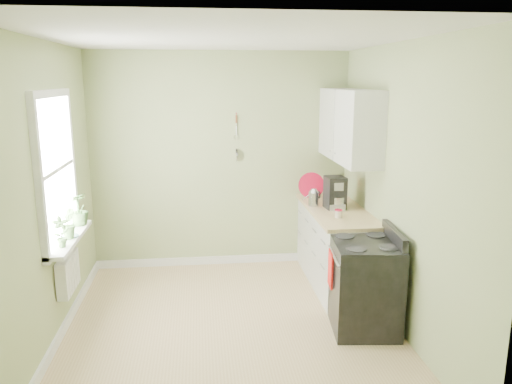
{
  "coord_description": "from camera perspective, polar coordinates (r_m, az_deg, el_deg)",
  "views": [
    {
      "loc": [
        -0.27,
        -4.39,
        2.36
      ],
      "look_at": [
        0.3,
        0.55,
        1.23
      ],
      "focal_mm": 35.0,
      "sensor_mm": 36.0,
      "label": 1
    }
  ],
  "objects": [
    {
      "name": "stand_mixer",
      "position": [
        5.78,
        9.14,
        -0.37
      ],
      "size": [
        0.21,
        0.31,
        0.36
      ],
      "color": "#B2B2B7",
      "rests_on": "countertop"
    },
    {
      "name": "base_cabinets",
      "position": [
        5.94,
        9.16,
        -6.31
      ],
      "size": [
        0.6,
        1.6,
        0.87
      ],
      "primitive_type": "cube",
      "color": "white",
      "rests_on": "floor"
    },
    {
      "name": "kettle",
      "position": [
        5.86,
        6.59,
        -0.6
      ],
      "size": [
        0.2,
        0.12,
        0.21
      ],
      "color": "silver",
      "rests_on": "countertop"
    },
    {
      "name": "plant_b",
      "position": [
        4.98,
        -20.68,
        -3.39
      ],
      "size": [
        0.17,
        0.19,
        0.29
      ],
      "primitive_type": "imported",
      "rotation": [
        0.0,
        0.0,
        1.85
      ],
      "color": "#3E622F",
      "rests_on": "window_sill"
    },
    {
      "name": "countertop",
      "position": [
        5.8,
        9.23,
        -2.07
      ],
      "size": [
        0.64,
        1.6,
        0.04
      ],
      "primitive_type": "cube",
      "color": "#DBBF86",
      "rests_on": "base_cabinets"
    },
    {
      "name": "jar",
      "position": [
        5.41,
        9.41,
        -2.43
      ],
      "size": [
        0.08,
        0.08,
        0.09
      ],
      "color": "#BCAD92",
      "rests_on": "countertop"
    },
    {
      "name": "window_sill",
      "position": [
        5.07,
        -20.52,
        -5.02
      ],
      "size": [
        0.18,
        1.14,
        0.04
      ],
      "primitive_type": "cube",
      "color": "white",
      "rests_on": "wall_left"
    },
    {
      "name": "floor",
      "position": [
        5.0,
        -2.83,
        -15.55
      ],
      "size": [
        3.2,
        3.6,
        0.02
      ],
      "primitive_type": "cube",
      "color": "tan",
      "rests_on": "ground"
    },
    {
      "name": "upper_cabinets",
      "position": [
        5.77,
        10.6,
        7.5
      ],
      "size": [
        0.35,
        1.4,
        0.8
      ],
      "primitive_type": "cube",
      "color": "white",
      "rests_on": "wall_right"
    },
    {
      "name": "window",
      "position": [
        4.94,
        -21.95,
        2.41
      ],
      "size": [
        0.06,
        1.14,
        1.44
      ],
      "color": "white",
      "rests_on": "wall_left"
    },
    {
      "name": "stove",
      "position": [
        4.96,
        12.3,
        -10.28
      ],
      "size": [
        0.69,
        0.77,
        0.99
      ],
      "color": "black",
      "rests_on": "floor"
    },
    {
      "name": "coffee_maker",
      "position": [
        5.76,
        8.99,
        -0.16
      ],
      "size": [
        0.23,
        0.25,
        0.37
      ],
      "color": "black",
      "rests_on": "countertop"
    },
    {
      "name": "red_tray",
      "position": [
        6.23,
        6.35,
        0.76
      ],
      "size": [
        0.33,
        0.08,
        0.32
      ],
      "primitive_type": "cylinder",
      "rotation": [
        1.45,
        0.0,
        -0.07
      ],
      "color": "#A30D2A",
      "rests_on": "countertop"
    },
    {
      "name": "wall_utensils",
      "position": [
        6.24,
        -2.24,
        5.45
      ],
      "size": [
        0.02,
        0.14,
        0.58
      ],
      "color": "#DBBF86",
      "rests_on": "wall_back"
    },
    {
      "name": "wall_right",
      "position": [
        4.88,
        16.2,
        0.32
      ],
      "size": [
        0.02,
        3.6,
        2.7
      ],
      "primitive_type": "cube",
      "color": "#9EAA74",
      "rests_on": "floor"
    },
    {
      "name": "plant_a",
      "position": [
        4.74,
        -21.43,
        -4.28
      ],
      "size": [
        0.18,
        0.16,
        0.28
      ],
      "primitive_type": "imported",
      "rotation": [
        0.0,
        0.0,
        0.47
      ],
      "color": "#3E622F",
      "rests_on": "window_sill"
    },
    {
      "name": "ceiling",
      "position": [
        4.41,
        -3.23,
        17.31
      ],
      "size": [
        3.2,
        3.6,
        0.02
      ],
      "primitive_type": "cube",
      "color": "white",
      "rests_on": "wall_back"
    },
    {
      "name": "wall_left",
      "position": [
        4.7,
        -23.0,
        -0.66
      ],
      "size": [
        0.02,
        3.6,
        2.7
      ],
      "primitive_type": "cube",
      "color": "#9EAA74",
      "rests_on": "floor"
    },
    {
      "name": "wall_back",
      "position": [
        6.29,
        -4.07,
        3.51
      ],
      "size": [
        3.2,
        0.02,
        2.7
      ],
      "primitive_type": "cube",
      "color": "#9EAA74",
      "rests_on": "floor"
    },
    {
      "name": "plant_c",
      "position": [
        5.39,
        -19.6,
        -1.86
      ],
      "size": [
        0.26,
        0.26,
        0.33
      ],
      "primitive_type": "imported",
      "rotation": [
        0.0,
        0.0,
        4.04
      ],
      "color": "#3E622F",
      "rests_on": "window_sill"
    },
    {
      "name": "radiator",
      "position": [
        5.14,
        -20.69,
        -8.7
      ],
      "size": [
        0.12,
        0.5,
        0.35
      ],
      "primitive_type": "cube",
      "color": "white",
      "rests_on": "wall_left"
    }
  ]
}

